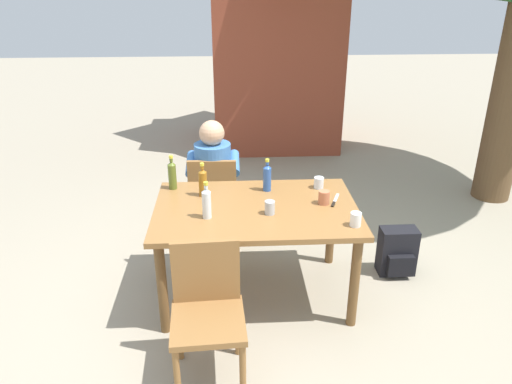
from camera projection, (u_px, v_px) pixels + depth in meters
name	position (u px, v px, depth m)	size (l,w,h in m)	color
ground_plane	(256.00, 292.00, 3.92)	(24.00, 24.00, 0.00)	gray
dining_table	(256.00, 218.00, 3.65)	(1.49, 1.00, 0.76)	olive
chair_far_left	(214.00, 196.00, 4.43)	(0.45, 0.45, 0.87)	olive
chair_near_left	(207.00, 306.00, 2.97)	(0.46, 0.46, 0.87)	olive
person_in_white_shirt	(214.00, 174.00, 4.46)	(0.47, 0.61, 1.18)	#3D70B2
bottle_olive	(172.00, 174.00, 3.87)	(0.06, 0.06, 0.28)	#566623
bottle_blue	(267.00, 177.00, 3.84)	(0.06, 0.06, 0.26)	#2D56A3
bottle_amber	(203.00, 182.00, 3.74)	(0.06, 0.06, 0.27)	#996019
bottle_clear	(207.00, 203.00, 3.40)	(0.06, 0.06, 0.27)	white
cup_terracotta	(324.00, 197.00, 3.64)	(0.08, 0.08, 0.10)	#BC6B47
cup_steel	(270.00, 208.00, 3.49)	(0.07, 0.07, 0.10)	#B2B7BC
cup_glass	(319.00, 183.00, 3.91)	(0.08, 0.08, 0.09)	silver
cup_white	(356.00, 219.00, 3.32)	(0.08, 0.08, 0.10)	white
table_knife	(335.00, 201.00, 3.69)	(0.11, 0.23, 0.01)	silver
backpack_by_near_side	(397.00, 252.00, 4.10)	(0.30, 0.23, 0.41)	black
brick_kiosk	(275.00, 34.00, 6.88)	(1.98, 1.87, 2.94)	brown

